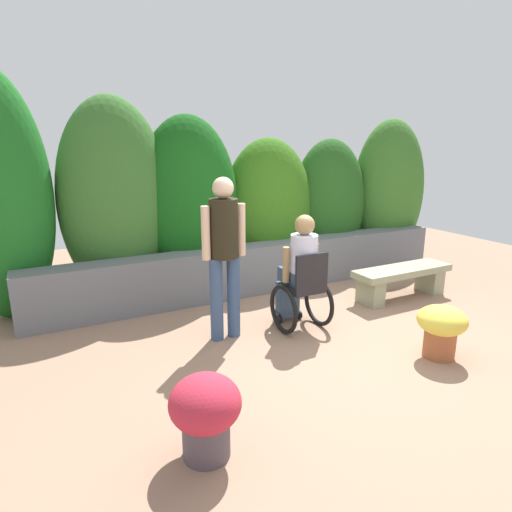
{
  "coord_description": "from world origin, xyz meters",
  "views": [
    {
      "loc": [
        -2.79,
        -3.32,
        2.09
      ],
      "look_at": [
        -0.61,
        0.86,
        0.85
      ],
      "focal_mm": 30.54,
      "sensor_mm": 36.0,
      "label": 1
    }
  ],
  "objects_px": {
    "person_standing_companion": "(224,248)",
    "flower_pot_purple_near": "(441,327)",
    "flower_pot_terracotta_by_wall": "(205,412)",
    "stone_bench": "(402,278)",
    "person_in_wheelchair": "(301,276)"
  },
  "relations": [
    {
      "from": "person_standing_companion",
      "to": "flower_pot_purple_near",
      "type": "distance_m",
      "value": 2.32
    },
    {
      "from": "person_standing_companion",
      "to": "flower_pot_terracotta_by_wall",
      "type": "height_order",
      "value": "person_standing_companion"
    },
    {
      "from": "person_standing_companion",
      "to": "stone_bench",
      "type": "bearing_deg",
      "value": 14.71
    },
    {
      "from": "person_in_wheelchair",
      "to": "flower_pot_terracotta_by_wall",
      "type": "height_order",
      "value": "person_in_wheelchair"
    },
    {
      "from": "person_standing_companion",
      "to": "flower_pot_terracotta_by_wall",
      "type": "distance_m",
      "value": 1.99
    },
    {
      "from": "person_in_wheelchair",
      "to": "flower_pot_purple_near",
      "type": "xyz_separation_m",
      "value": [
        0.85,
        -1.24,
        -0.3
      ]
    },
    {
      "from": "person_standing_companion",
      "to": "flower_pot_terracotta_by_wall",
      "type": "relative_size",
      "value": 2.94
    },
    {
      "from": "person_in_wheelchair",
      "to": "flower_pot_purple_near",
      "type": "height_order",
      "value": "person_in_wheelchair"
    },
    {
      "from": "stone_bench",
      "to": "flower_pot_purple_near",
      "type": "bearing_deg",
      "value": -119.59
    },
    {
      "from": "stone_bench",
      "to": "flower_pot_terracotta_by_wall",
      "type": "xyz_separation_m",
      "value": [
        -3.51,
        -1.69,
        0.05
      ]
    },
    {
      "from": "person_in_wheelchair",
      "to": "flower_pot_terracotta_by_wall",
      "type": "distance_m",
      "value": 2.31
    },
    {
      "from": "stone_bench",
      "to": "person_in_wheelchair",
      "type": "height_order",
      "value": "person_in_wheelchair"
    },
    {
      "from": "stone_bench",
      "to": "flower_pot_terracotta_by_wall",
      "type": "height_order",
      "value": "flower_pot_terracotta_by_wall"
    },
    {
      "from": "person_standing_companion",
      "to": "flower_pot_terracotta_by_wall",
      "type": "bearing_deg",
      "value": -103.65
    },
    {
      "from": "stone_bench",
      "to": "person_standing_companion",
      "type": "distance_m",
      "value": 2.74
    }
  ]
}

